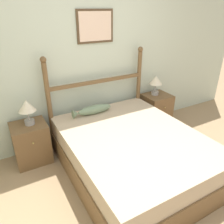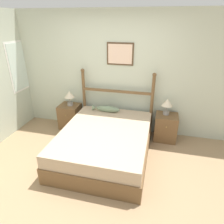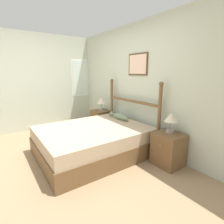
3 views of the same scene
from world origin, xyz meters
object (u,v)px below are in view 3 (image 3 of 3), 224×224
Objects in this scene: bed at (93,141)px; table_lamp_left at (101,102)px; table_lamp_right at (171,119)px; nightstand_right at (168,149)px; nightstand_left at (101,121)px; fish_pillow at (119,116)px.

bed is 5.84× the size of table_lamp_left.
table_lamp_right is at bearing 1.00° from table_lamp_left.
nightstand_right is at bearing -58.59° from table_lamp_right.
fish_pillow is (0.90, -0.07, 0.32)m from nightstand_left.
table_lamp_left is (0.03, 0.01, 0.52)m from nightstand_left.
table_lamp_left and table_lamp_right have the same top height.
bed is 0.86m from fish_pillow.
nightstand_left is at bearing 175.41° from fish_pillow.
table_lamp_right is (2.15, 0.04, 0.52)m from nightstand_left.
table_lamp_right is 0.57× the size of fish_pillow.
nightstand_left is 1.00× the size of nightstand_right.
nightstand_left is 1.66× the size of table_lamp_left.
bed is 1.37m from nightstand_right.
table_lamp_left is at bearing 174.82° from fish_pillow.
bed is 1.37m from nightstand_left.
nightstand_right is (2.17, 0.00, 0.00)m from nightstand_left.
bed is 3.52× the size of nightstand_left.
nightstand_left is 0.94× the size of fish_pillow.
fish_pillow is (0.87, -0.08, -0.20)m from table_lamp_left.
fish_pillow reaches higher than nightstand_left.
nightstand_right is at bearing 3.23° from fish_pillow.
fish_pillow reaches higher than nightstand_right.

